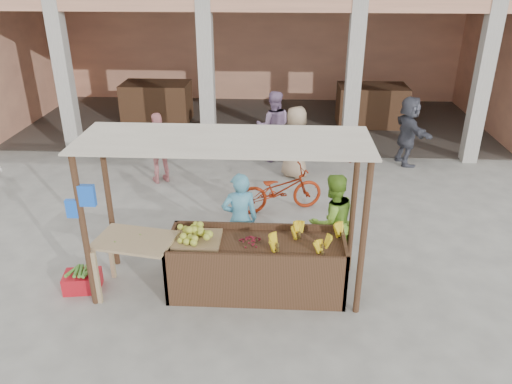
# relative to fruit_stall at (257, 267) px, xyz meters

# --- Properties ---
(ground) EXTENTS (60.00, 60.00, 0.00)m
(ground) POSITION_rel_fruit_stall_xyz_m (-0.50, 0.00, -0.40)
(ground) COLOR slate
(ground) RESTS_ON ground
(market_building) EXTENTS (14.40, 6.40, 4.20)m
(market_building) POSITION_rel_fruit_stall_xyz_m (-0.45, 8.93, 2.30)
(market_building) COLOR #EFA57D
(market_building) RESTS_ON ground
(fruit_stall) EXTENTS (2.60, 0.95, 0.80)m
(fruit_stall) POSITION_rel_fruit_stall_xyz_m (0.00, 0.00, 0.00)
(fruit_stall) COLOR #513020
(fruit_stall) RESTS_ON ground
(stall_awning) EXTENTS (4.09, 1.35, 2.39)m
(stall_awning) POSITION_rel_fruit_stall_xyz_m (-0.51, 0.06, 1.58)
(stall_awning) COLOR #513020
(stall_awning) RESTS_ON ground
(banana_heap) EXTENTS (1.09, 0.59, 0.20)m
(banana_heap) POSITION_rel_fruit_stall_xyz_m (0.75, 0.04, 0.50)
(banana_heap) COLOR yellow
(banana_heap) RESTS_ON fruit_stall
(melon_tray) EXTENTS (0.68, 0.59, 0.19)m
(melon_tray) POSITION_rel_fruit_stall_xyz_m (-0.88, 0.04, 0.49)
(melon_tray) COLOR #92744B
(melon_tray) RESTS_ON fruit_stall
(berry_heap) EXTENTS (0.39, 0.32, 0.12)m
(berry_heap) POSITION_rel_fruit_stall_xyz_m (-0.08, -0.00, 0.46)
(berry_heap) COLOR maroon
(berry_heap) RESTS_ON fruit_stall
(side_table) EXTENTS (1.23, 0.93, 0.90)m
(side_table) POSITION_rel_fruit_stall_xyz_m (-1.77, -0.12, 0.36)
(side_table) COLOR tan
(side_table) RESTS_ON ground
(papaya_pile) EXTENTS (0.72, 0.41, 0.21)m
(papaya_pile) POSITION_rel_fruit_stall_xyz_m (-1.77, -0.12, 0.61)
(papaya_pile) COLOR #4B9831
(papaya_pile) RESTS_ON side_table
(red_crate) EXTENTS (0.58, 0.46, 0.28)m
(red_crate) POSITION_rel_fruit_stall_xyz_m (-2.65, -0.13, -0.26)
(red_crate) COLOR red
(red_crate) RESTS_ON ground
(plantain_bundle) EXTENTS (0.42, 0.29, 0.08)m
(plantain_bundle) POSITION_rel_fruit_stall_xyz_m (-2.65, -0.13, -0.08)
(plantain_bundle) COLOR #4E8A32
(plantain_bundle) RESTS_ON red_crate
(produce_sacks) EXTENTS (1.06, 0.79, 0.64)m
(produce_sacks) POSITION_rel_fruit_stall_xyz_m (2.14, 5.47, -0.08)
(produce_sacks) COLOR maroon
(produce_sacks) RESTS_ON ground
(vendor_blue) EXTENTS (0.73, 0.60, 1.71)m
(vendor_blue) POSITION_rel_fruit_stall_xyz_m (-0.31, 0.73, 0.46)
(vendor_blue) COLOR #55A7C7
(vendor_blue) RESTS_ON ground
(vendor_green) EXTENTS (0.94, 0.78, 1.70)m
(vendor_green) POSITION_rel_fruit_stall_xyz_m (1.16, 0.75, 0.45)
(vendor_green) COLOR #78B131
(vendor_green) RESTS_ON ground
(motorcycle) EXTENTS (1.14, 1.91, 0.94)m
(motorcycle) POSITION_rel_fruit_stall_xyz_m (0.32, 2.68, 0.07)
(motorcycle) COLOR maroon
(motorcycle) RESTS_ON ground
(shopper_b) EXTENTS (1.14, 0.95, 1.71)m
(shopper_b) POSITION_rel_fruit_stall_xyz_m (-2.35, 3.96, 0.45)
(shopper_b) COLOR pink
(shopper_b) RESTS_ON ground
(shopper_c) EXTENTS (1.05, 1.01, 1.84)m
(shopper_c) POSITION_rel_fruit_stall_xyz_m (0.65, 4.39, 0.52)
(shopper_c) COLOR tan
(shopper_c) RESTS_ON ground
(shopper_d) EXTENTS (1.02, 1.75, 1.77)m
(shopper_d) POSITION_rel_fruit_stall_xyz_m (3.37, 5.36, 0.49)
(shopper_d) COLOR #4A4C58
(shopper_d) RESTS_ON ground
(shopper_f) EXTENTS (0.96, 0.59, 1.91)m
(shopper_f) POSITION_rel_fruit_stall_xyz_m (0.13, 5.44, 0.55)
(shopper_f) COLOR #9F7EA8
(shopper_f) RESTS_ON ground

